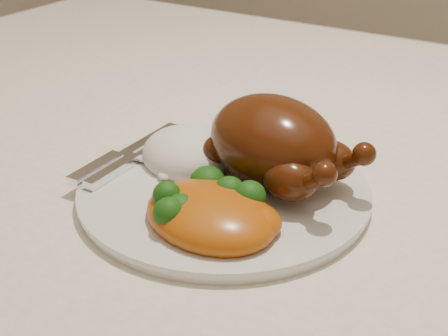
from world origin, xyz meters
The scene contains 7 objects.
dining_table centered at (0.00, 0.00, 0.67)m, with size 1.60×0.90×0.76m.
tablecloth centered at (0.00, 0.00, 0.74)m, with size 1.73×1.03×0.18m.
dinner_plate centered at (-0.08, -0.16, 0.77)m, with size 0.29×0.29×0.01m, color silver.
roast_chicken centered at (-0.04, -0.12, 0.82)m, with size 0.19×0.14×0.09m.
rice_mound centered at (-0.14, -0.13, 0.79)m, with size 0.14×0.13×0.06m.
mac_and_cheese centered at (-0.05, -0.22, 0.79)m, with size 0.15×0.12×0.05m.
cutlery centered at (-0.20, -0.18, 0.79)m, with size 0.03×0.17×0.01m.
Camera 1 is at (0.21, -0.62, 1.09)m, focal length 50.00 mm.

